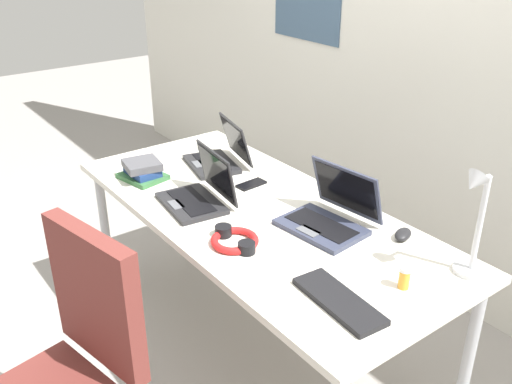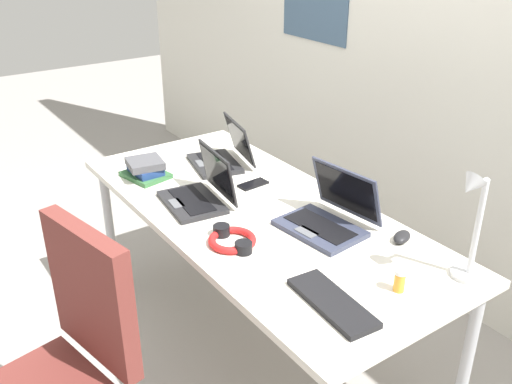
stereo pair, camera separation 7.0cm
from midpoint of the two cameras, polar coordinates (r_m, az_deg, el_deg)
The scene contains 13 objects.
ground_plane at distance 2.75m, azimuth -0.75°, elevation -15.55°, with size 12.00×12.00×0.00m, color gray.
wall_back at distance 2.90m, azimuth 17.50°, elevation 14.37°, with size 6.00×0.13×2.60m.
desk at distance 2.36m, azimuth -0.85°, elevation -3.00°, with size 1.80×0.80×0.74m.
desk_lamp at distance 1.94m, azimuth 20.11°, elevation -3.02°, with size 0.12×0.18×0.40m.
laptop_back_left at distance 2.75m, azimuth -4.48°, elevation 3.59°, with size 0.35×0.32×0.22m.
laptop_back_right at distance 2.38m, azimuth -6.58°, elevation -0.17°, with size 0.33×0.28×0.23m.
laptop_near_lamp at distance 2.20m, azimuth 6.44°, elevation -2.35°, with size 0.34×0.32×0.23m.
external_keyboard at distance 1.80m, azimuth 7.21°, elevation -10.80°, with size 0.33×0.12×0.02m, color black.
computer_mouse at distance 2.18m, azimuth 13.66°, elevation -4.16°, with size 0.06×0.10×0.03m, color black.
cell_phone at distance 2.54m, azimuth -1.26°, elevation 0.78°, with size 0.06×0.14×0.01m, color black.
headphones at distance 2.09m, azimuth -3.12°, elevation -4.85°, with size 0.21×0.18×0.04m.
pill_bottle at distance 1.89m, azimuth 13.65°, elevation -8.31°, with size 0.04×0.04×0.08m.
book_stack at distance 2.65m, azimuth -12.08°, elevation 2.12°, with size 0.23×0.20×0.09m.
Camera 1 is at (1.65, -1.24, 1.82)m, focal length 39.82 mm.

